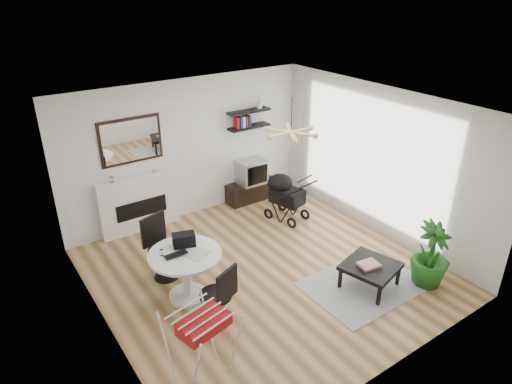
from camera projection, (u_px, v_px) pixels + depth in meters
floor at (264, 272)px, 7.40m from camera, size 5.00×5.00×0.00m
ceiling at (266, 109)px, 6.24m from camera, size 5.00×5.00×0.00m
wall_back at (189, 149)px, 8.67m from camera, size 5.00×0.00×5.00m
wall_left at (98, 249)px, 5.54m from camera, size 0.00×5.00×5.00m
wall_right at (379, 162)px, 8.10m from camera, size 0.00×5.00×5.00m
sheer_curtain at (367, 160)px, 8.20m from camera, size 0.04×3.60×2.60m
fireplace at (139, 197)px, 8.34m from camera, size 1.50×0.17×2.16m
shelf_lower at (249, 127)px, 9.14m from camera, size 0.90×0.25×0.04m
shelf_upper at (249, 111)px, 9.00m from camera, size 0.90×0.25×0.04m
pendant_lamp at (291, 132)px, 7.06m from camera, size 0.90×0.90×0.10m
tv_console at (251, 191)px, 9.69m from camera, size 1.10×0.38×0.41m
crt_tv at (251, 171)px, 9.48m from camera, size 0.57×0.50×0.50m
dining_table at (186, 269)px, 6.60m from camera, size 1.06×1.06×0.77m
laptop at (178, 256)px, 6.39m from camera, size 0.34×0.22×0.03m
black_bag at (184, 240)px, 6.64m from camera, size 0.37×0.29×0.19m
newspaper at (198, 254)px, 6.46m from camera, size 0.38×0.35×0.01m
drinking_glass at (162, 252)px, 6.42m from camera, size 0.06×0.06×0.10m
chair_far at (164, 259)px, 7.15m from camera, size 0.53×0.54×1.03m
chair_near at (217, 305)px, 6.20m from camera, size 0.49×0.50×0.93m
drying_rack at (202, 346)px, 5.22m from camera, size 0.77×0.74×0.98m
stroller at (285, 198)px, 8.87m from camera, size 0.68×0.89×1.00m
rug at (364, 285)px, 7.08m from camera, size 1.80×1.30×0.01m
coffee_table at (371, 267)px, 6.90m from camera, size 0.92×0.92×0.39m
magazines at (369, 265)px, 6.85m from camera, size 0.34×0.29×0.04m
potted_plant at (431, 255)px, 6.91m from camera, size 0.60×0.60×1.04m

